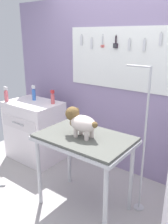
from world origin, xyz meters
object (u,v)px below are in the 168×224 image
grooming_table (84,144)px  counter_left (35,130)px  dog (80,122)px  detangler_spray (6,95)px  grooming_arm (143,149)px

grooming_table → counter_left: (-1.27, 0.44, -0.31)m
grooming_table → dog: dog is taller
counter_left → detangler_spray: detangler_spray is taller
dog → detangler_spray: 1.59m
grooming_arm → dog: size_ratio=3.84×
grooming_table → detangler_spray: detangler_spray is taller
counter_left → detangler_spray: size_ratio=4.06×
detangler_spray → grooming_table: bearing=-8.4°
grooming_arm → detangler_spray: bearing=-177.4°
dog → counter_left: size_ratio=0.45×
detangler_spray → counter_left: bearing=30.9°
detangler_spray → dog: bearing=-9.4°
dog → grooming_table: bearing=34.3°
grooming_table → detangler_spray: (-1.60, 0.24, 0.23)m
grooming_arm → dog: (-0.53, -0.36, 0.28)m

